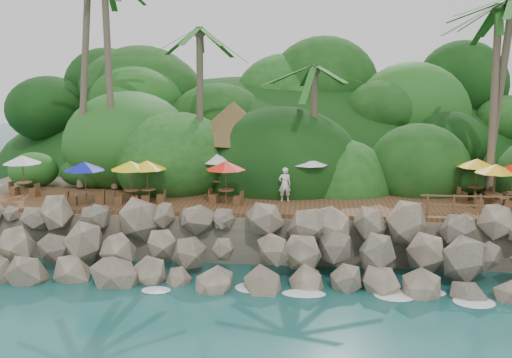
# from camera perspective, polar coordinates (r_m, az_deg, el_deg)

# --- Properties ---
(ground) EXTENTS (140.00, 140.00, 0.00)m
(ground) POSITION_cam_1_polar(r_m,az_deg,el_deg) (22.88, -1.46, -11.18)
(ground) COLOR #19514F
(ground) RESTS_ON ground
(land_base) EXTENTS (32.00, 25.20, 2.10)m
(land_base) POSITION_cam_1_polar(r_m,az_deg,el_deg) (37.92, 1.44, -0.73)
(land_base) COLOR gray
(land_base) RESTS_ON ground
(jungle_hill) EXTENTS (44.80, 28.00, 15.40)m
(jungle_hill) POSITION_cam_1_polar(r_m,az_deg,el_deg) (45.47, 2.10, -0.19)
(jungle_hill) COLOR #143811
(jungle_hill) RESTS_ON ground
(seawall) EXTENTS (29.00, 4.00, 2.30)m
(seawall) POSITION_cam_1_polar(r_m,az_deg,el_deg) (24.37, -0.90, -6.93)
(seawall) COLOR gray
(seawall) RESTS_ON ground
(terrace) EXTENTS (26.00, 5.00, 0.20)m
(terrace) POSITION_cam_1_polar(r_m,az_deg,el_deg) (27.93, -0.00, -2.42)
(terrace) COLOR brown
(terrace) RESTS_ON land_base
(jungle_foliage) EXTENTS (44.00, 16.00, 12.00)m
(jungle_foliage) POSITION_cam_1_polar(r_m,az_deg,el_deg) (37.17, 1.32, -2.62)
(jungle_foliage) COLOR #143811
(jungle_foliage) RESTS_ON ground
(foam_line) EXTENTS (25.20, 0.80, 0.06)m
(foam_line) POSITION_cam_1_polar(r_m,az_deg,el_deg) (23.15, -1.37, -10.84)
(foam_line) COLOR white
(foam_line) RESTS_ON ground
(palms) EXTENTS (27.24, 7.27, 13.53)m
(palms) POSITION_cam_1_polar(r_m,az_deg,el_deg) (30.16, 2.17, 16.97)
(palms) COLOR brown
(palms) RESTS_ON ground
(palapa) EXTENTS (5.09, 5.09, 4.60)m
(palapa) POSITION_cam_1_polar(r_m,az_deg,el_deg) (31.56, -2.25, 5.67)
(palapa) COLOR brown
(palapa) RESTS_ON ground
(dining_clusters) EXTENTS (25.50, 5.00, 2.06)m
(dining_clusters) POSITION_cam_1_polar(r_m,az_deg,el_deg) (27.66, 0.56, 1.26)
(dining_clusters) COLOR brown
(dining_clusters) RESTS_ON terrace
(waiter) EXTENTS (0.69, 0.53, 1.68)m
(waiter) POSITION_cam_1_polar(r_m,az_deg,el_deg) (27.72, 2.85, -0.55)
(waiter) COLOR white
(waiter) RESTS_ON terrace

